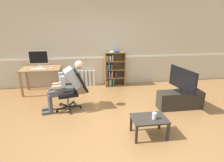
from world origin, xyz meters
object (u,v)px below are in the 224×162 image
at_px(office_chair, 73,88).
at_px(person_seated, 66,84).
at_px(computer_desk, 41,72).
at_px(imac_monitor, 39,58).
at_px(bookshelf, 113,69).
at_px(radiator, 82,78).
at_px(coffee_table, 149,121).
at_px(drinking_glass, 154,116).
at_px(computer_mouse, 51,68).
at_px(keyboard, 39,69).
at_px(tv_stand, 180,100).
at_px(tv_screen, 182,80).

height_order(office_chair, person_seated, person_seated).
bearing_deg(computer_desk, imac_monitor, 121.15).
xyz_separation_m(imac_monitor, office_chair, (1.03, -1.27, -0.52)).
bearing_deg(bookshelf, office_chair, -129.11).
xyz_separation_m(radiator, coffee_table, (1.27, -2.97, 0.06)).
height_order(computer_desk, radiator, computer_desk).
bearing_deg(drinking_glass, office_chair, 136.84).
bearing_deg(computer_mouse, office_chair, -58.04).
bearing_deg(keyboard, computer_desk, 75.94).
xyz_separation_m(keyboard, tv_stand, (3.61, -1.43, -0.55)).
bearing_deg(computer_desk, person_seated, -56.38).
xyz_separation_m(tv_screen, drinking_glass, (-1.07, -1.06, -0.30)).
relative_size(keyboard, tv_stand, 0.38).
bearing_deg(imac_monitor, computer_mouse, -28.74).
relative_size(imac_monitor, office_chair, 0.57).
relative_size(computer_desk, radiator, 1.31).
height_order(imac_monitor, keyboard, imac_monitor).
bearing_deg(coffee_table, tv_screen, 41.56).
bearing_deg(tv_screen, drinking_glass, 122.91).
distance_m(imac_monitor, computer_mouse, 0.49).
bearing_deg(drinking_glass, tv_stand, 44.72).
relative_size(person_seated, tv_screen, 1.33).
bearing_deg(imac_monitor, bookshelf, 5.40).
bearing_deg(bookshelf, imac_monitor, -174.60).
xyz_separation_m(computer_desk, tv_stand, (3.58, -1.57, -0.42)).
bearing_deg(radiator, coffee_table, -66.89).
height_order(radiator, coffee_table, radiator).
distance_m(bookshelf, coffee_table, 2.89).
bearing_deg(coffee_table, tv_stand, 41.59).
height_order(imac_monitor, coffee_table, imac_monitor).
xyz_separation_m(keyboard, drinking_glass, (2.55, -2.48, -0.33)).
bearing_deg(tv_screen, computer_mouse, 54.28).
bearing_deg(computer_desk, tv_screen, -23.68).
bearing_deg(office_chair, coffee_table, 33.47).
relative_size(computer_desk, coffee_table, 1.70).
bearing_deg(computer_mouse, keyboard, -176.71).
relative_size(imac_monitor, computer_mouse, 5.56).
bearing_deg(computer_mouse, tv_screen, -23.94).
height_order(computer_mouse, person_seated, person_seated).
bearing_deg(tv_screen, keyboard, 56.64).
relative_size(computer_desk, office_chair, 1.15).
relative_size(bookshelf, radiator, 1.38).
bearing_deg(imac_monitor, office_chair, -50.97).
xyz_separation_m(radiator, tv_screen, (2.41, -1.96, 0.48)).
height_order(computer_desk, tv_stand, computer_desk).
relative_size(tv_screen, coffee_table, 1.38).
bearing_deg(office_chair, radiator, 160.53).
xyz_separation_m(imac_monitor, computer_mouse, (0.36, -0.20, -0.27)).
height_order(person_seated, coffee_table, person_seated).
xyz_separation_m(imac_monitor, coffee_table, (2.48, -2.66, -0.72)).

